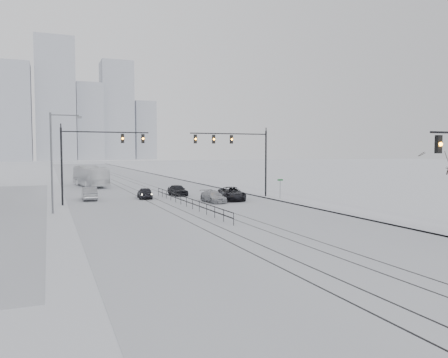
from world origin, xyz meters
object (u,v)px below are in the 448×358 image
(sedan_sb_inner, at_px, (145,193))
(sedan_nb_far, at_px, (178,190))
(sedan_nb_front, at_px, (232,194))
(sedan_nb_right, at_px, (213,197))
(sedan_sb_outer, at_px, (89,194))
(box_truck, at_px, (90,176))

(sedan_sb_inner, height_order, sedan_nb_far, sedan_nb_far)
(sedan_nb_front, relative_size, sedan_nb_right, 1.24)
(sedan_sb_outer, relative_size, box_truck, 0.39)
(sedan_sb_inner, height_order, sedan_sb_outer, sedan_sb_outer)
(sedan_sb_outer, distance_m, box_truck, 19.91)
(sedan_sb_outer, height_order, sedan_nb_right, sedan_sb_outer)
(sedan_nb_right, distance_m, sedan_nb_far, 8.76)
(sedan_nb_right, xyz_separation_m, box_truck, (-10.51, 27.21, 1.00))
(sedan_sb_inner, xyz_separation_m, sedan_nb_right, (6.12, -6.60, -0.03))
(sedan_nb_right, height_order, sedan_nb_far, sedan_nb_far)
(sedan_nb_front, xyz_separation_m, box_truck, (-13.20, 25.98, 0.89))
(sedan_nb_front, bearing_deg, sedan_sb_inner, 159.16)
(sedan_sb_inner, height_order, sedan_nb_right, sedan_sb_inner)
(sedan_sb_outer, distance_m, sedan_nb_far, 10.84)
(sedan_sb_outer, xyz_separation_m, sedan_nb_right, (12.32, -7.40, -0.12))
(sedan_sb_inner, xyz_separation_m, sedan_sb_outer, (-6.20, 0.80, 0.08))
(sedan_sb_inner, bearing_deg, sedan_nb_far, -150.62)
(sedan_nb_right, relative_size, sedan_nb_far, 1.07)
(sedan_sb_inner, bearing_deg, sedan_sb_outer, -1.85)
(sedan_nb_right, height_order, box_truck, box_truck)
(sedan_nb_right, relative_size, box_truck, 0.37)
(sedan_nb_front, bearing_deg, sedan_nb_right, -144.95)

